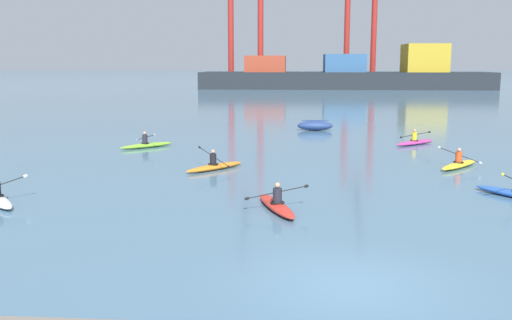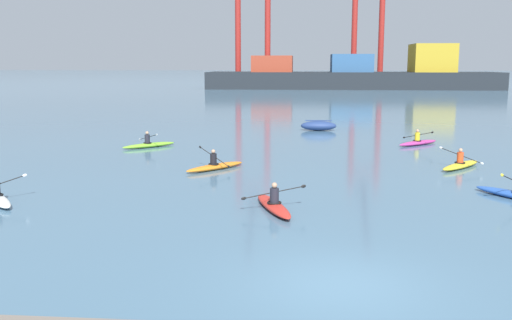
{
  "view_description": "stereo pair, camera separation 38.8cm",
  "coord_description": "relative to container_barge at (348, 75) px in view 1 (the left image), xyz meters",
  "views": [
    {
      "loc": [
        -1.28,
        -12.22,
        4.86
      ],
      "look_at": [
        -2.99,
        12.93,
        0.6
      ],
      "focal_mm": 40.16,
      "sensor_mm": 36.0,
      "label": 1
    },
    {
      "loc": [
        -0.89,
        -12.19,
        4.86
      ],
      "look_at": [
        -2.99,
        12.93,
        0.6
      ],
      "focal_mm": 40.16,
      "sensor_mm": 36.0,
      "label": 2
    }
  ],
  "objects": [
    {
      "name": "ground_plane",
      "position": [
        -8.9,
        -100.91,
        -2.58
      ],
      "size": [
        800.0,
        800.0,
        0.0
      ],
      "primitive_type": "plane",
      "color": "#476B84"
    },
    {
      "name": "container_barge",
      "position": [
        0.0,
        0.0,
        0.0
      ],
      "size": [
        55.42,
        11.81,
        8.51
      ],
      "color": "#1E2328",
      "rests_on": "ground"
    },
    {
      "name": "gantry_crane_west",
      "position": [
        -20.5,
        6.64,
        14.52
      ],
      "size": [
        7.35,
        17.66,
        34.17
      ],
      "color": "maroon",
      "rests_on": "ground"
    },
    {
      "name": "gantry_crane_west_mid",
      "position": [
        3.46,
        11.28,
        13.3
      ],
      "size": [
        6.84,
        17.94,
        33.22
      ],
      "color": "maroon",
      "rests_on": "ground"
    },
    {
      "name": "capsized_dinghy",
      "position": [
        -8.7,
        -71.13,
        -2.23
      ],
      "size": [
        2.61,
        1.13,
        0.76
      ],
      "color": "navy",
      "rests_on": "ground"
    },
    {
      "name": "kayak_lime",
      "position": [
        -18.83,
        -80.53,
        -2.41
      ],
      "size": [
        2.86,
        2.8,
        0.95
      ],
      "color": "#7ABC2D",
      "rests_on": "ground"
    },
    {
      "name": "kayak_red",
      "position": [
        -10.76,
        -94.4,
        -2.41
      ],
      "size": [
        2.16,
        3.41,
        0.95
      ],
      "color": "red",
      "rests_on": "ground"
    },
    {
      "name": "kayak_orange",
      "position": [
        -13.87,
        -87.24,
        -2.41
      ],
      "size": [
        2.64,
        3.0,
        1.03
      ],
      "color": "orange",
      "rests_on": "ground"
    },
    {
      "name": "kayak_yellow",
      "position": [
        -2.4,
        -85.92,
        -2.41
      ],
      "size": [
        2.64,
        2.99,
        0.95
      ],
      "color": "yellow",
      "rests_on": "ground"
    },
    {
      "name": "kayak_magenta",
      "position": [
        -2.89,
        -78.2,
        -2.41
      ],
      "size": [
        2.94,
        2.71,
        0.95
      ],
      "color": "#C13384",
      "rests_on": "ground"
    }
  ]
}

